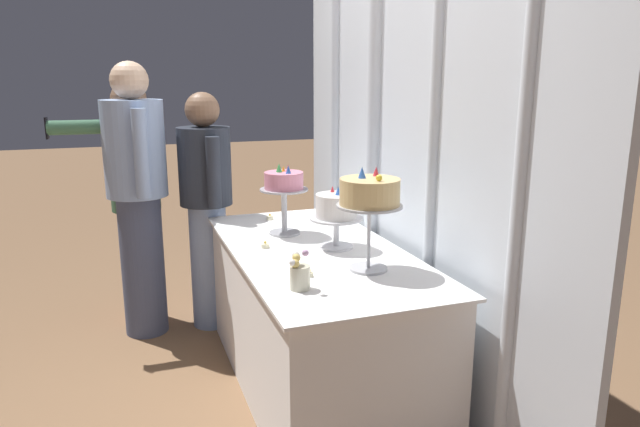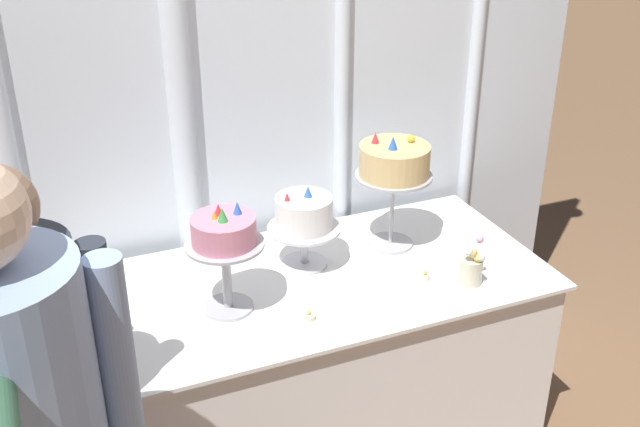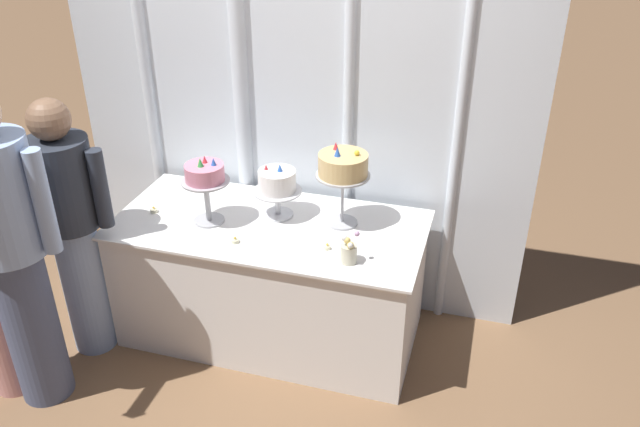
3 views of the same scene
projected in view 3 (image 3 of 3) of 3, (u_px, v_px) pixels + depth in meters
name	position (u px, v px, depth m)	size (l,w,h in m)	color
ground_plane	(268.00, 341.00, 3.84)	(24.00, 24.00, 0.00)	#846042
draped_curtain	(289.00, 77.00, 3.62)	(2.78, 0.16, 2.70)	silver
cake_table	(271.00, 280.00, 3.74)	(1.73, 0.82, 0.76)	white
cake_display_leftmost	(205.00, 178.00, 3.44)	(0.26, 0.26, 0.39)	#B2B2B7
cake_display_center	(277.00, 184.00, 3.54)	(0.27, 0.27, 0.32)	silver
cake_display_rightmost	(343.00, 168.00, 3.39)	(0.29, 0.29, 0.47)	#B2B2B7
flower_vase	(349.00, 251.00, 3.19)	(0.09, 0.09, 0.18)	beige
tealight_far_left	(154.00, 210.00, 3.66)	(0.04, 0.04, 0.04)	beige
tealight_near_left	(235.00, 241.00, 3.38)	(0.04, 0.04, 0.04)	beige
tealight_near_right	(327.00, 247.00, 3.32)	(0.04, 0.04, 0.04)	beige
guest_man_pink_jacket	(71.00, 222.00, 3.42)	(0.49, 0.36, 1.52)	#93ADD6
guest_man_dark_suit	(10.00, 246.00, 3.04)	(0.53, 0.41, 1.70)	#4C5675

